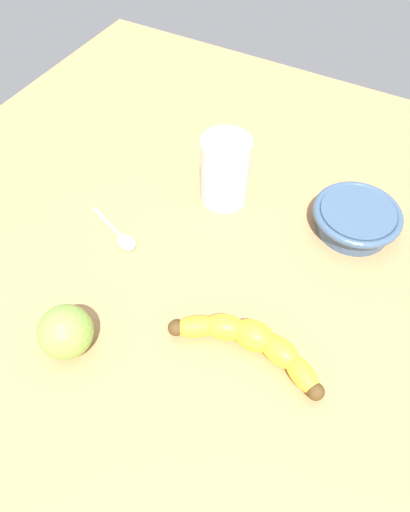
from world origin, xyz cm
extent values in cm
cube|color=#B08152|center=(0.00, 0.00, 1.50)|extent=(120.00, 120.00, 3.00)
ellipsoid|color=yellow|center=(-6.91, -14.39, 4.99)|extent=(5.39, 6.41, 2.87)
ellipsoid|color=yellow|center=(-5.46, -10.86, 4.99)|extent=(4.74, 6.42, 3.42)
ellipsoid|color=yellow|center=(-5.04, -7.06, 4.99)|extent=(4.17, 5.88, 3.98)
ellipsoid|color=yellow|center=(-5.71, -3.30, 4.99)|extent=(5.04, 6.53, 3.42)
ellipsoid|color=yellow|center=(-7.40, 0.13, 4.99)|extent=(5.61, 6.37, 2.87)
sphere|color=#513819|center=(-8.22, -16.62, 4.99)|extent=(2.19, 2.19, 2.19)
sphere|color=#513819|center=(-8.86, 2.27, 4.99)|extent=(2.19, 2.19, 2.19)
cylinder|color=silver|center=(17.14, 8.57, 8.76)|extent=(7.84, 7.84, 11.51)
cylinder|color=#A0CD88|center=(17.14, 8.57, 8.17)|extent=(7.34, 7.34, 9.84)
cylinder|color=#3D5675|center=(20.58, -12.44, 5.04)|extent=(11.40, 11.40, 4.08)
torus|color=#3D5675|center=(20.58, -12.44, 6.48)|extent=(13.59, 13.59, 1.20)
sphere|color=#84B747|center=(-16.66, 13.68, 6.50)|extent=(7.00, 7.00, 7.00)
ellipsoid|color=silver|center=(0.86, 17.03, 3.40)|extent=(3.54, 4.22, 0.80)
cube|color=silver|center=(2.71, 21.84, 3.40)|extent=(3.53, 8.11, 0.25)
camera|label=1|loc=(-32.30, -14.82, 57.94)|focal=32.18mm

